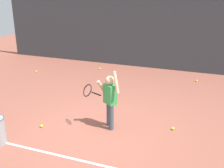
# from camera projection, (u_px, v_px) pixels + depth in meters

# --- Properties ---
(ground_plane) EXTENTS (20.00, 20.00, 0.00)m
(ground_plane) POSITION_uv_depth(u_px,v_px,m) (95.00, 130.00, 6.04)
(ground_plane) COLOR brown
(court_line_baseline) EXTENTS (9.00, 0.05, 0.00)m
(court_line_baseline) POSITION_uv_depth(u_px,v_px,m) (70.00, 158.00, 5.07)
(court_line_baseline) COLOR white
(court_line_baseline) RESTS_ON ground
(back_fence_windscreen) EXTENTS (12.32, 0.08, 2.89)m
(back_fence_windscreen) POSITION_uv_depth(u_px,v_px,m) (151.00, 30.00, 10.13)
(back_fence_windscreen) COLOR #383D42
(back_fence_windscreen) RESTS_ON ground
(fence_post_0) EXTENTS (0.09, 0.09, 3.04)m
(fence_post_0) POSITION_uv_depth(u_px,v_px,m) (18.00, 20.00, 12.15)
(fence_post_0) COLOR slate
(fence_post_0) RESTS_ON ground
(fence_post_1) EXTENTS (0.09, 0.09, 3.04)m
(fence_post_1) POSITION_uv_depth(u_px,v_px,m) (79.00, 24.00, 11.15)
(fence_post_1) COLOR slate
(fence_post_1) RESTS_ON ground
(fence_post_2) EXTENTS (0.09, 0.09, 3.04)m
(fence_post_2) POSITION_uv_depth(u_px,v_px,m) (152.00, 27.00, 10.16)
(fence_post_2) COLOR slate
(fence_post_2) RESTS_ON ground
(tennis_player) EXTENTS (0.89, 0.52, 1.35)m
(tennis_player) POSITION_uv_depth(u_px,v_px,m) (109.00, 97.00, 5.92)
(tennis_player) COLOR #3F4C59
(tennis_player) RESTS_ON ground
(tennis_ball_0) EXTENTS (0.07, 0.07, 0.07)m
(tennis_ball_0) POSITION_uv_depth(u_px,v_px,m) (197.00, 81.00, 9.04)
(tennis_ball_0) COLOR #CCE033
(tennis_ball_0) RESTS_ON ground
(tennis_ball_1) EXTENTS (0.07, 0.07, 0.07)m
(tennis_ball_1) POSITION_uv_depth(u_px,v_px,m) (100.00, 69.00, 10.32)
(tennis_ball_1) COLOR #CCE033
(tennis_ball_1) RESTS_ON ground
(tennis_ball_2) EXTENTS (0.07, 0.07, 0.07)m
(tennis_ball_2) POSITION_uv_depth(u_px,v_px,m) (173.00, 128.00, 6.04)
(tennis_ball_2) COLOR #CCE033
(tennis_ball_2) RESTS_ON ground
(tennis_ball_3) EXTENTS (0.07, 0.07, 0.07)m
(tennis_ball_3) POSITION_uv_depth(u_px,v_px,m) (36.00, 71.00, 10.02)
(tennis_ball_3) COLOR #CCE033
(tennis_ball_3) RESTS_ON ground
(tennis_ball_5) EXTENTS (0.07, 0.07, 0.07)m
(tennis_ball_5) POSITION_uv_depth(u_px,v_px,m) (42.00, 126.00, 6.15)
(tennis_ball_5) COLOR #CCE033
(tennis_ball_5) RESTS_ON ground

